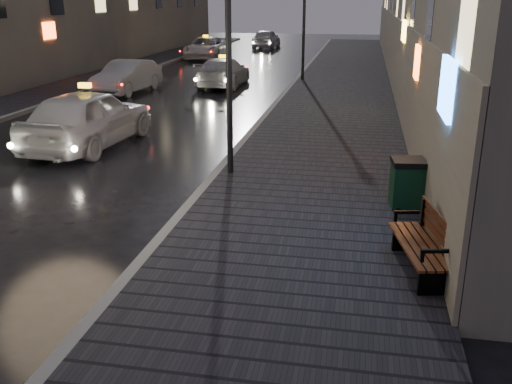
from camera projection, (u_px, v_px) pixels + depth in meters
ground at (17, 293)px, 8.37m from camera, size 120.00×120.00×0.00m
sidewalk at (343, 85)px, 27.18m from camera, size 4.60×58.00×0.15m
curb at (293, 84)px, 27.60m from camera, size 0.20×58.00×0.15m
sidewalk_far at (96, 79)px, 29.36m from camera, size 2.40×58.00×0.15m
curb_far at (120, 79)px, 29.14m from camera, size 0.20×58.00×0.15m
lamp_near at (228, 27)px, 12.49m from camera, size 0.36×0.36×5.28m
lamp_far at (304, 10)px, 27.35m from camera, size 0.36×0.36×5.28m
bench at (427, 243)px, 8.59m from camera, size 0.95×1.87×0.91m
trash_bin at (407, 183)px, 11.24m from camera, size 0.70×0.70×0.98m
taxi_near at (88, 118)px, 16.21m from camera, size 2.35×5.09×1.69m
car_left_mid at (127, 77)px, 25.34m from camera, size 1.90×4.39×1.41m
taxi_mid at (223, 72)px, 27.13m from camera, size 1.90×4.63×1.34m
taxi_far at (206, 48)px, 39.22m from camera, size 2.66×5.26×1.43m
car_far at (266, 39)px, 46.54m from camera, size 1.91×4.52×1.52m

